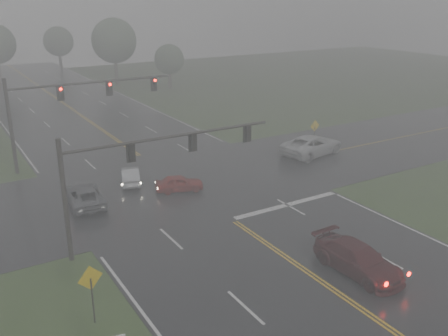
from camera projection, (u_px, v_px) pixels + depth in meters
main_road at (191, 192)px, 36.64m from camera, size 18.00×160.00×0.02m
cross_street at (179, 183)px, 38.25m from camera, size 120.00×14.00×0.02m
stop_bar at (287, 205)px, 34.31m from camera, size 8.50×0.50×0.01m
sedan_maroon at (357, 272)px, 26.06m from camera, size 2.32×5.32×1.52m
sedan_red at (179, 191)px, 36.79m from camera, size 3.78×2.41×1.20m
sedan_silver at (131, 183)px, 38.29m from camera, size 2.42×3.95×1.23m
car_grey at (86, 205)px, 34.35m from camera, size 2.75×5.09×1.36m
pickup_white at (311, 154)px, 45.11m from camera, size 6.81×4.15×1.77m
signal_gantry_near at (135, 163)px, 27.68m from camera, size 12.94×0.30×6.89m
signal_gantry_far at (64, 102)px, 40.77m from camera, size 13.88×0.39×7.69m
sign_diamond_west at (91, 285)px, 21.48m from camera, size 1.16×0.30×2.83m
sign_diamond_east at (315, 129)px, 46.42m from camera, size 1.13×0.14×2.71m
tree_ne_a at (114, 41)px, 78.01m from camera, size 7.00×7.00×10.29m
tree_e_near at (169, 59)px, 75.38m from camera, size 4.51×4.51×6.62m
tree_n_far at (58, 41)px, 92.82m from camera, size 5.50×5.50×8.08m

